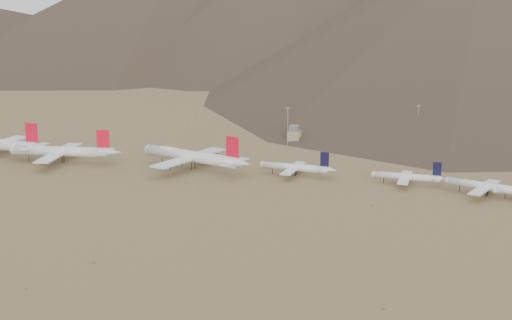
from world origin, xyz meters
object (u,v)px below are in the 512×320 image
(widebody_east, at_px, (192,156))
(control_tower, at_px, (294,135))
(narrowbody_b, at_px, (408,177))
(widebody_centre, at_px, (61,151))
(narrowbody_a, at_px, (296,167))

(widebody_east, height_order, control_tower, widebody_east)
(narrowbody_b, bearing_deg, widebody_east, -178.87)
(narrowbody_b, bearing_deg, control_tower, 134.38)
(widebody_centre, xyz_separation_m, control_tower, (116.10, 99.19, -1.75))
(control_tower, bearing_deg, narrowbody_a, -73.54)
(widebody_centre, bearing_deg, narrowbody_b, -7.12)
(widebody_centre, distance_m, narrowbody_b, 202.62)
(narrowbody_b, distance_m, control_tower, 119.88)
(narrowbody_a, height_order, control_tower, narrowbody_a)
(widebody_centre, distance_m, widebody_east, 80.67)
(widebody_east, relative_size, control_tower, 6.14)
(widebody_east, height_order, narrowbody_a, widebody_east)
(widebody_east, bearing_deg, widebody_centre, -158.23)
(widebody_centre, bearing_deg, control_tower, 28.98)
(widebody_centre, bearing_deg, widebody_east, -4.26)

